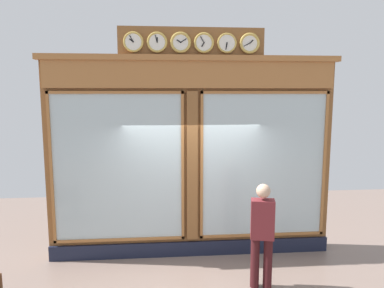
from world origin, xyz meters
The scene contains 2 objects.
shop_facade centered at (0.00, -0.13, 1.90)m, with size 5.39×0.42×4.22m.
pedestrian centered at (-0.99, 1.23, 0.93)m, with size 0.40×0.29×1.69m.
Camera 1 is at (0.56, 6.46, 3.07)m, focal length 33.49 mm.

